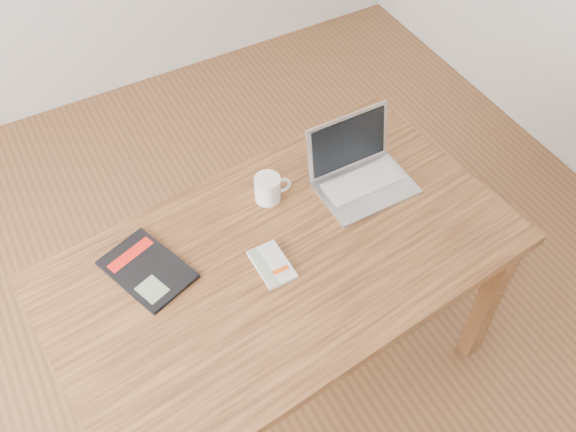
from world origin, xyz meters
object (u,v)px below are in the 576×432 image
desk (283,273)px  laptop (359,171)px  white_guidebook (272,265)px  coffee_mug (268,188)px  black_guidebook (147,269)px

desk → laptop: laptop is taller
white_guidebook → desk: bearing=18.9°
desk → white_guidebook: size_ratio=9.71×
coffee_mug → desk: bearing=-95.7°
laptop → coffee_mug: laptop is taller
desk → black_guidebook: bearing=152.6°
laptop → black_guidebook: bearing=-179.8°
black_guidebook → laptop: (0.76, 0.00, 0.04)m
laptop → white_guidebook: bearing=-158.1°
laptop → coffee_mug: bearing=165.2°
coffee_mug → laptop: bearing=-2.9°
black_guidebook → laptop: size_ratio=1.02×
white_guidebook → coffee_mug: bearing=64.3°
desk → white_guidebook: white_guidebook is taller
desk → coffee_mug: (0.07, 0.23, 0.14)m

